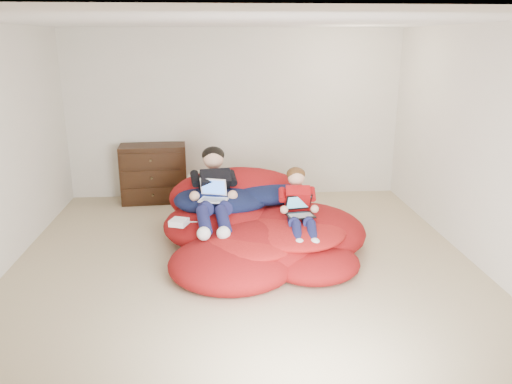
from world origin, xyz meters
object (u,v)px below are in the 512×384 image
at_px(younger_boy, 299,203).
at_px(laptop_black, 300,210).
at_px(older_boy, 214,187).
at_px(laptop_white, 214,194).
at_px(beanbag_pile, 257,228).
at_px(dresser, 154,173).

relative_size(younger_boy, laptop_black, 2.88).
bearing_deg(younger_boy, older_boy, 155.11).
relative_size(laptop_white, laptop_black, 1.04).
distance_m(younger_boy, laptop_white, 0.98).
xyz_separation_m(beanbag_pile, older_boy, (-0.49, 0.26, 0.42)).
bearing_deg(laptop_black, laptop_white, 159.59).
bearing_deg(dresser, older_boy, -61.24).
relative_size(beanbag_pile, younger_boy, 2.42).
bearing_deg(beanbag_pile, younger_boy, -21.31).
distance_m(beanbag_pile, younger_boy, 0.60).
relative_size(dresser, older_boy, 0.72).
distance_m(dresser, laptop_black, 2.83).
xyz_separation_m(laptop_white, laptop_black, (0.94, -0.35, -0.09)).
height_order(beanbag_pile, laptop_white, laptop_white).
xyz_separation_m(dresser, beanbag_pile, (1.39, -1.90, -0.17)).
bearing_deg(beanbag_pile, laptop_black, -27.74).
xyz_separation_m(younger_boy, laptop_white, (-0.94, 0.29, 0.04)).
height_order(beanbag_pile, older_boy, older_boy).
height_order(younger_boy, laptop_black, younger_boy).
distance_m(beanbag_pile, older_boy, 0.70).
relative_size(older_boy, laptop_white, 3.82).
bearing_deg(laptop_white, dresser, 116.72).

